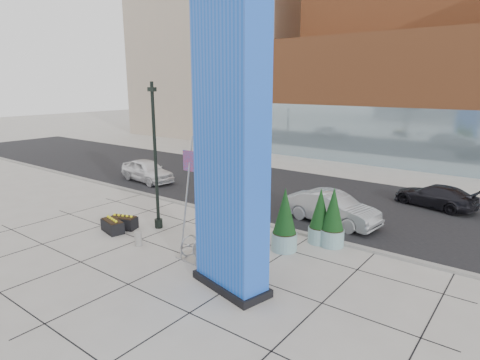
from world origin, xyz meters
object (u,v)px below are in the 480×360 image
Objects in this scene: blue_pylon at (230,155)px; public_art_sculpture at (203,230)px; car_silver_mid at (332,208)px; overhead_street_sign at (219,145)px; car_white_west at (147,171)px; lamp_post at (156,171)px; concrete_bollard at (138,239)px.

blue_pylon reaches higher than public_art_sculpture.
public_art_sculpture is (-2.17, 0.99, -3.34)m from blue_pylon.
public_art_sculpture is at bearing 168.58° from blue_pylon.
overhead_street_sign is at bearing 121.76° from car_silver_mid.
car_silver_mid is at bearing -84.05° from car_white_west.
car_silver_mid is (6.49, 5.70, -2.07)m from lamp_post.
lamp_post is 8.88m from car_silver_mid.
blue_pylon is at bearing -4.36° from concrete_bollard.
blue_pylon is at bearing -70.46° from overhead_street_sign.
blue_pylon is 7.89m from overhead_street_sign.
car_silver_mid is at bearing 76.52° from public_art_sculpture.
lamp_post is at bearing -119.99° from car_white_west.
public_art_sculpture reaches higher than car_white_west.
blue_pylon is 1.93× the size of public_art_sculpture.
blue_pylon reaches higher than car_silver_mid.
car_white_west and car_silver_mid have the same top height.
car_white_west is at bearing 138.10° from concrete_bollard.
overhead_street_sign is 9.95m from car_white_west.
car_white_west is (-9.09, 2.70, -3.01)m from overhead_street_sign.
blue_pylon is at bearing -21.39° from public_art_sculpture.
car_silver_mid is at bearing 103.26° from blue_pylon.
concrete_bollard is 9.51m from car_silver_mid.
lamp_post reaches higher than car_silver_mid.
overhead_street_sign is (-3.18, 4.75, 2.49)m from public_art_sculpture.
lamp_post reaches higher than car_white_west.
blue_pylon is 7.20m from lamp_post.
blue_pylon is at bearing -172.73° from car_silver_mid.
car_silver_mid is at bearing 41.32° from lamp_post.
public_art_sculpture reaches higher than concrete_bollard.
concrete_bollard is at bearing -171.30° from blue_pylon.
lamp_post reaches higher than concrete_bollard.
concrete_bollard is 0.14× the size of car_white_west.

